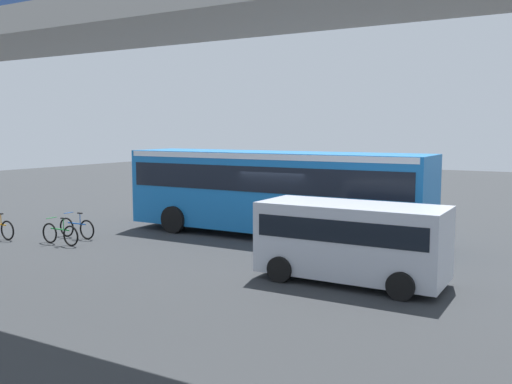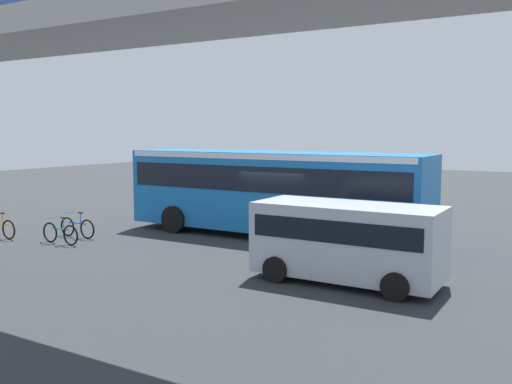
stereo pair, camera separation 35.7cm
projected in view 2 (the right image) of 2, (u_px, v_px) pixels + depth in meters
The scene contains 12 objects.
ground at pixel (283, 239), 20.32m from camera, with size 80.00×80.00×0.00m, color #2D3033.
city_bus at pixel (273, 186), 20.70m from camera, with size 11.54×2.85×3.15m.
parked_van at pixel (347, 237), 14.51m from camera, with size 4.80×2.17×2.05m.
bicycle_blue at pixel (77, 227), 20.65m from camera, with size 1.77×0.44×0.96m.
bicycle_orange at pixel (0, 228), 20.55m from camera, with size 1.77×0.44×0.96m.
bicycle_green at pixel (60, 233), 19.46m from camera, with size 1.77×0.44×0.96m.
pedestrian at pixel (304, 201), 24.15m from camera, with size 0.38×0.38×1.79m.
traffic_sign at pixel (335, 180), 23.41m from camera, with size 0.08×0.60×2.80m.
lane_dash_leftmost at pixel (413, 239), 20.47m from camera, with size 2.00×0.20×0.01m, color silver.
lane_dash_left at pixel (313, 229), 22.52m from camera, with size 2.00×0.20×0.01m, color silver.
lane_dash_centre at pixel (230, 220), 24.56m from camera, with size 2.00×0.20×0.01m, color silver.
pedestrian_overpass at pixel (55, 54), 11.33m from camera, with size 29.72×2.60×7.28m.
Camera 2 is at (-9.43, 17.67, 3.95)m, focal length 39.32 mm.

